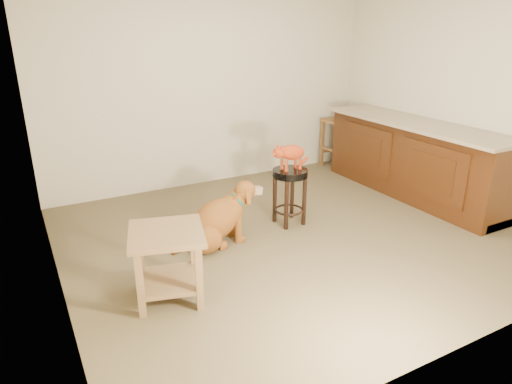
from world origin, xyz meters
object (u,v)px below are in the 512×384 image
wood_stool (337,142)px  golden_retriever (216,221)px  padded_stool (290,186)px  tabby_kitten (290,154)px  side_table (168,254)px

wood_stool → golden_retriever: bearing=-150.6°
padded_stool → golden_retriever: padded_stool is taller
golden_retriever → wood_stool: bearing=27.3°
wood_stool → golden_retriever: wood_stool is taller
tabby_kitten → side_table: bearing=-155.9°
wood_stool → tabby_kitten: tabby_kitten is taller
padded_stool → wood_stool: wood_stool is taller
padded_stool → golden_retriever: (-0.89, -0.07, -0.19)m
padded_stool → tabby_kitten: size_ratio=1.17×
wood_stool → side_table: (-3.35, -2.18, 0.00)m
wood_stool → golden_retriever: (-2.64, -1.49, -0.14)m
golden_retriever → side_table: bearing=-137.9°
golden_retriever → tabby_kitten: 1.04m
golden_retriever → padded_stool: bearing=2.6°
wood_stool → side_table: bearing=-147.0°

